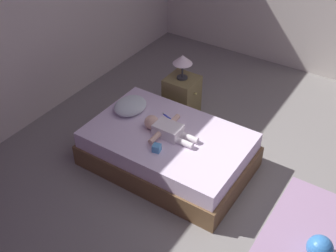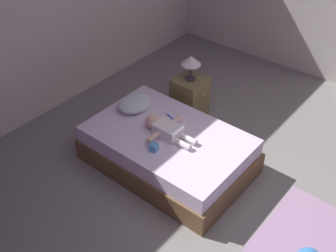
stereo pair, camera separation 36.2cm
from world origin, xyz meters
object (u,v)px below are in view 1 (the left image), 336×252
(toy_block, at_px, (157,148))
(bed, at_px, (168,150))
(lamp, at_px, (183,60))
(nightstand, at_px, (182,97))
(baby, at_px, (165,129))
(toy_ball, at_px, (320,248))
(pillow, at_px, (130,106))
(toothbrush, at_px, (167,116))

(toy_block, bearing_deg, bed, 11.32)
(lamp, distance_m, toy_block, 1.28)
(nightstand, relative_size, lamp, 1.77)
(baby, relative_size, toy_ball, 2.66)
(lamp, bearing_deg, toy_block, -159.92)
(pillow, bearing_deg, toothbrush, -72.57)
(lamp, bearing_deg, nightstand, -90.00)
(nightstand, xyz_separation_m, toy_ball, (-1.14, -2.13, -0.15))
(bed, relative_size, lamp, 5.59)
(pillow, bearing_deg, nightstand, -15.44)
(bed, xyz_separation_m, toy_ball, (-0.27, -1.76, -0.09))
(bed, height_order, lamp, lamp)
(toothbrush, bearing_deg, bed, -144.01)
(nightstand, relative_size, toy_ball, 2.38)
(pillow, relative_size, lamp, 1.30)
(toothbrush, bearing_deg, pillow, 107.43)
(toy_ball, bearing_deg, bed, 81.22)
(toothbrush, height_order, nightstand, nightstand)
(toy_ball, xyz_separation_m, toy_block, (-0.02, 1.70, 0.36))
(pillow, distance_m, toy_ball, 2.40)
(nightstand, relative_size, toy_block, 6.02)
(bed, relative_size, pillow, 4.30)
(toothbrush, xyz_separation_m, nightstand, (0.63, 0.19, -0.17))
(toy_ball, distance_m, toy_block, 1.74)
(baby, xyz_separation_m, toothbrush, (0.26, 0.15, -0.06))
(pillow, bearing_deg, baby, -103.30)
(toy_block, bearing_deg, lamp, 20.08)
(lamp, relative_size, toy_ball, 1.35)
(bed, height_order, baby, baby)
(toy_ball, bearing_deg, nightstand, 61.75)
(bed, distance_m, toothbrush, 0.38)
(pillow, distance_m, lamp, 0.84)
(pillow, xyz_separation_m, toothbrush, (0.13, -0.40, -0.06))
(lamp, bearing_deg, baby, -158.73)
(baby, height_order, nightstand, baby)
(lamp, relative_size, toy_block, 3.41)
(nightstand, bearing_deg, toothbrush, -162.99)
(baby, bearing_deg, toothbrush, 30.68)
(bed, height_order, pillow, pillow)
(baby, height_order, toothbrush, baby)
(bed, height_order, toy_block, toy_block)
(bed, height_order, toy_ball, bed)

